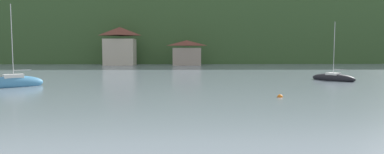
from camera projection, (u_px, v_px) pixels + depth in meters
The scene contains 6 objects.
wooded_hillside at pixel (246, 38), 124.33m from camera, with size 352.00×70.76×41.67m.
shore_building_west at pixel (120, 47), 78.11m from camera, with size 7.20×5.80×8.81m.
shore_building_westcentral at pixel (187, 53), 77.56m from camera, with size 6.74×3.69×5.74m.
sailboat_far_0 at pixel (14, 83), 32.10m from camera, with size 5.12×4.42×8.21m.
sailboat_far_5 at pixel (333, 78), 38.77m from camera, with size 4.43×5.04×7.03m.
mooring_buoy_near at pixel (280, 97), 25.15m from camera, with size 0.41×0.41×0.41m, color orange.
Camera 1 is at (-0.46, 25.59, 3.50)m, focal length 31.57 mm.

